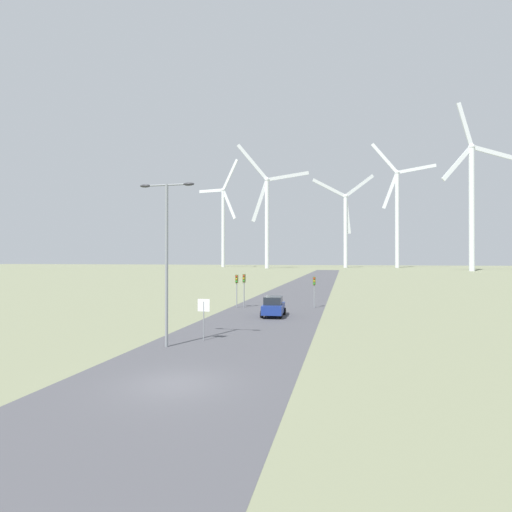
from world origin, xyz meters
TOP-DOWN VIEW (x-y plane):
  - ground_plane at (0.00, 0.00)m, footprint 600.00×600.00m
  - road_surface at (0.00, 48.00)m, footprint 10.00×240.00m
  - streetlamp at (-3.39, 6.44)m, footprint 3.51×0.32m
  - stop_sign_near at (-1.85, 8.67)m, footprint 0.81×0.07m
  - traffic_light_post_near_left at (-3.50, 25.84)m, footprint 0.28×0.34m
  - traffic_light_post_near_right at (3.90, 27.28)m, footprint 0.28×0.34m
  - traffic_light_post_mid_left at (-4.25, 25.60)m, footprint 0.28×0.34m
  - car_approaching at (0.70, 20.19)m, footprint 2.08×4.21m
  - wind_turbine_far_left at (-65.64, 219.46)m, footprint 29.58×13.95m
  - wind_turbine_left at (-32.83, 191.63)m, footprint 36.48×16.25m
  - wind_turbine_center at (7.88, 216.91)m, footprint 34.40×16.30m
  - wind_turbine_right at (36.21, 219.75)m, footprint 35.49×4.54m
  - wind_turbine_far_right at (58.69, 164.50)m, footprint 30.36×11.26m

SIDE VIEW (x-z plane):
  - ground_plane at x=0.00m, z-range 0.00..0.00m
  - road_surface at x=0.00m, z-range 0.00..0.01m
  - car_approaching at x=0.70m, z-range 0.00..1.83m
  - stop_sign_near at x=-1.85m, z-range 0.54..3.22m
  - traffic_light_post_near_right at x=3.90m, z-range 0.78..4.12m
  - traffic_light_post_mid_left at x=-4.25m, z-range 0.83..4.38m
  - traffic_light_post_near_left at x=-3.50m, z-range 0.85..4.46m
  - streetlamp at x=-3.39m, z-range 1.29..11.11m
  - wind_turbine_center at x=7.88m, z-range -1.15..52.86m
  - wind_turbine_far_left at x=-65.64m, z-range -3.23..61.89m
  - wind_turbine_left at x=-32.83m, z-range -3.05..62.23m
  - wind_turbine_far_right at x=58.69m, z-range -3.69..66.15m
  - wind_turbine_right at x=36.21m, z-range -2.60..68.00m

